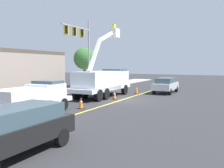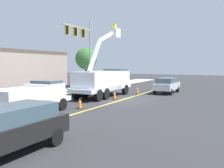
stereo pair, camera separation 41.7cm
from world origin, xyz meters
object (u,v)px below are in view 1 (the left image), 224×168
(traffic_cone_leading, at_px, (24,117))
(traffic_cone_trailing, at_px, (137,90))
(passing_minivan, at_px, (166,84))
(traffic_cone_mid_front, at_px, (81,103))
(traffic_signal_mast, at_px, (82,42))
(trailing_sedan, at_px, (13,128))
(utility_bucket_truck, at_px, (103,80))
(service_pickup_truck, at_px, (33,97))
(traffic_cone_mid_rear, at_px, (115,95))

(traffic_cone_leading, relative_size, traffic_cone_trailing, 1.01)
(passing_minivan, bearing_deg, traffic_cone_trailing, 134.70)
(traffic_cone_mid_front, xyz_separation_m, traffic_signal_mast, (9.77, 7.06, 5.38))
(traffic_cone_mid_front, bearing_deg, traffic_cone_leading, -175.94)
(passing_minivan, distance_m, traffic_cone_trailing, 3.52)
(traffic_cone_mid_front, bearing_deg, trailing_sedan, -157.90)
(utility_bucket_truck, bearing_deg, service_pickup_truck, -176.67)
(service_pickup_truck, distance_m, traffic_signal_mast, 14.70)
(traffic_cone_leading, bearing_deg, traffic_signal_mast, 26.03)
(traffic_cone_mid_front, bearing_deg, passing_minivan, -10.09)
(traffic_cone_leading, bearing_deg, traffic_cone_trailing, 2.14)
(passing_minivan, distance_m, traffic_cone_leading, 18.34)
(utility_bucket_truck, distance_m, traffic_cone_mid_front, 7.00)
(traffic_cone_leading, distance_m, traffic_cone_mid_rear, 11.03)
(traffic_signal_mast, bearing_deg, service_pickup_truck, -156.74)
(utility_bucket_truck, xyz_separation_m, passing_minivan, (6.20, -4.38, -0.65))
(trailing_sedan, bearing_deg, traffic_signal_mast, 29.84)
(trailing_sedan, distance_m, traffic_cone_mid_front, 9.40)
(utility_bucket_truck, relative_size, traffic_cone_mid_rear, 11.22)
(trailing_sedan, xyz_separation_m, traffic_signal_mast, (18.45, 10.59, 4.80))
(service_pickup_truck, xyz_separation_m, trailing_sedan, (-5.64, -5.08, -0.15))
(traffic_cone_leading, bearing_deg, passing_minivan, -5.88)
(traffic_signal_mast, bearing_deg, traffic_cone_leading, -153.97)
(traffic_cone_mid_front, bearing_deg, service_pickup_truck, 153.06)
(trailing_sedan, height_order, traffic_cone_mid_front, trailing_sedan)
(utility_bucket_truck, bearing_deg, traffic_cone_leading, -168.28)
(traffic_cone_mid_front, height_order, traffic_signal_mast, traffic_signal_mast)
(utility_bucket_truck, bearing_deg, trailing_sedan, -159.70)
(utility_bucket_truck, distance_m, traffic_signal_mast, 7.21)
(passing_minivan, height_order, traffic_cone_trailing, passing_minivan)
(passing_minivan, height_order, traffic_cone_mid_rear, passing_minivan)
(trailing_sedan, relative_size, traffic_cone_mid_rear, 6.60)
(passing_minivan, height_order, traffic_signal_mast, traffic_signal_mast)
(traffic_cone_leading, xyz_separation_m, traffic_signal_mast, (15.25, 7.45, 5.34))
(service_pickup_truck, distance_m, traffic_cone_trailing, 13.45)
(utility_bucket_truck, distance_m, service_pickup_truck, 9.63)
(utility_bucket_truck, relative_size, passing_minivan, 1.70)
(trailing_sedan, height_order, traffic_cone_trailing, trailing_sedan)
(traffic_cone_mid_rear, bearing_deg, service_pickup_truck, 171.66)
(traffic_cone_leading, relative_size, traffic_cone_mid_rear, 1.18)
(traffic_cone_trailing, bearing_deg, service_pickup_truck, 174.23)
(traffic_cone_mid_rear, bearing_deg, traffic_cone_trailing, -1.09)
(traffic_cone_leading, relative_size, traffic_cone_mid_front, 1.11)
(traffic_cone_mid_rear, xyz_separation_m, traffic_cone_trailing, (4.78, -0.09, 0.06))
(utility_bucket_truck, height_order, traffic_signal_mast, traffic_signal_mast)
(service_pickup_truck, xyz_separation_m, traffic_cone_trailing, (13.36, -1.35, -0.69))
(utility_bucket_truck, relative_size, traffic_cone_trailing, 9.61)
(passing_minivan, xyz_separation_m, traffic_cone_leading, (-18.24, 1.88, -0.54))
(passing_minivan, distance_m, traffic_cone_mid_front, 12.97)
(service_pickup_truck, relative_size, traffic_signal_mast, 0.67)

